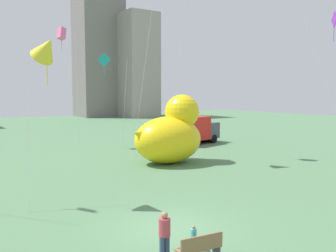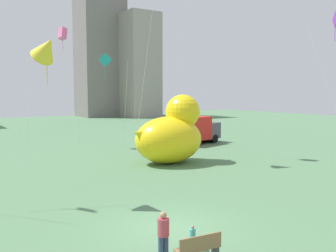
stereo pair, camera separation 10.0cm
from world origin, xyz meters
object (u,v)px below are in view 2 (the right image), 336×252
person_adult (163,233)px  giant_inflatable_duck (171,134)px  person_child (192,237)px  kite_teal (106,63)px  kite_pink (63,34)px  park_bench (199,247)px  kite_purple (335,25)px  kite_yellow (46,49)px  box_truck (195,130)px

person_adult → giant_inflatable_duck: 16.36m
person_child → kite_teal: size_ratio=0.10×
person_adult → kite_pink: 28.11m
kite_teal → giant_inflatable_duck: bearing=-80.6°
park_bench → person_child: bearing=64.8°
giant_inflatable_duck → kite_pink: size_ratio=0.54×
kite_pink → kite_teal: bearing=-58.3°
person_adult → kite_pink: bearing=77.7°
kite_purple → kite_pink: bearing=128.0°
kite_purple → kite_teal: bearing=129.6°
kite_pink → kite_yellow: bearing=-111.1°
person_adult → kite_purple: bearing=18.5°
person_child → box_truck: 25.97m
person_adult → kite_purple: 23.48m
park_bench → kite_teal: bearing=71.8°
person_adult → kite_teal: bearing=69.2°
box_truck → person_adult: bearing=-130.8°
park_bench → person_adult: (-0.82, 0.81, 0.40)m
person_adult → giant_inflatable_duck: giant_inflatable_duck is taller
giant_inflatable_duck → person_adult: bearing=-125.9°
person_adult → kite_yellow: kite_yellow is taller
person_adult → kite_yellow: (-1.26, 7.85, 6.54)m
kite_yellow → kite_purple: kite_purple is taller
giant_inflatable_duck → kite_teal: (-1.38, 8.30, 5.77)m
kite_purple → kite_yellow: bearing=177.2°
kite_pink → kite_teal: kite_pink is taller
person_child → kite_purple: bearing=19.6°
kite_teal → person_adult: bearing=-110.8°
person_child → box_truck: (16.27, 20.22, 0.96)m
person_adult → kite_pink: size_ratio=0.14×
box_truck → kite_yellow: 23.21m
kite_pink → kite_purple: 23.91m
giant_inflatable_duck → kite_yellow: (-10.81, -5.36, 5.19)m
kite_yellow → kite_teal: kite_teal is taller
park_bench → person_adult: size_ratio=1.01×
kite_yellow → giant_inflatable_duck: bearing=26.4°
kite_teal → kite_pink: bearing=121.7°
box_truck → kite_yellow: (-18.72, -12.35, 5.97)m
person_adult → kite_pink: kite_pink is taller
box_truck → kite_pink: kite_pink is taller
park_bench → person_child: 0.87m
kite_purple → box_truck: bearing=102.1°
kite_teal → kite_purple: bearing=-50.4°
person_child → kite_purple: kite_purple is taller
giant_inflatable_duck → box_truck: bearing=41.5°
kite_pink → person_adult: bearing=-102.3°
person_child → giant_inflatable_duck: bearing=57.7°
park_bench → person_child: (0.37, 0.79, 0.01)m
kite_yellow → kite_teal: 16.60m
giant_inflatable_duck → box_truck: (7.91, 6.99, -0.78)m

